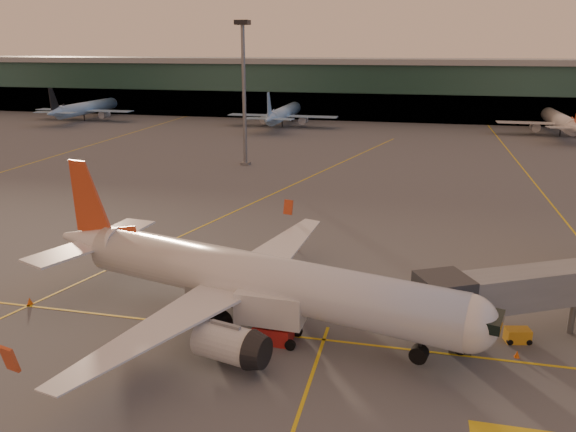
# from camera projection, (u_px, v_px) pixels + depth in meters

# --- Properties ---
(ground) EXTENTS (600.00, 600.00, 0.00)m
(ground) POSITION_uv_depth(u_px,v_px,m) (241.00, 367.00, 39.03)
(ground) COLOR #4C4F54
(ground) RESTS_ON ground
(taxi_markings) EXTENTS (100.12, 173.00, 0.01)m
(taxi_markings) POSITION_uv_depth(u_px,v_px,m) (285.00, 198.00, 82.06)
(taxi_markings) COLOR yellow
(taxi_markings) RESTS_ON ground
(terminal) EXTENTS (400.00, 20.00, 17.60)m
(terminal) POSITION_uv_depth(u_px,v_px,m) (383.00, 89.00, 168.60)
(terminal) COLOR #19382D
(terminal) RESTS_ON ground
(mast_west_near) EXTENTS (2.40, 2.40, 25.60)m
(mast_west_near) POSITION_uv_depth(u_px,v_px,m) (244.00, 83.00, 100.49)
(mast_west_near) COLOR slate
(mast_west_near) RESTS_ON ground
(distant_aircraft_row) EXTENTS (225.00, 34.00, 13.00)m
(distant_aircraft_row) POSITION_uv_depth(u_px,v_px,m) (186.00, 123.00, 160.54)
(distant_aircraft_row) COLOR #83AFDC
(distant_aircraft_row) RESTS_ON ground
(main_airplane) EXTENTS (38.43, 35.00, 11.74)m
(main_airplane) POSITION_uv_depth(u_px,v_px,m) (246.00, 279.00, 44.14)
(main_airplane) COLOR silver
(main_airplane) RESTS_ON ground
(catering_truck) EXTENTS (5.18, 2.51, 3.94)m
(catering_truck) POSITION_uv_depth(u_px,v_px,m) (271.00, 313.00, 41.98)
(catering_truck) COLOR red
(catering_truck) RESTS_ON ground
(gpu_cart) EXTENTS (2.03, 1.47, 1.07)m
(gpu_cart) POSITION_uv_depth(u_px,v_px,m) (518.00, 336.00, 42.18)
(gpu_cart) COLOR orange
(gpu_cart) RESTS_ON ground
(cone_nose) EXTENTS (0.41, 0.41, 0.52)m
(cone_nose) POSITION_uv_depth(u_px,v_px,m) (517.00, 354.00, 40.17)
(cone_nose) COLOR #E1560B
(cone_nose) RESTS_ON ground
(cone_tail) EXTENTS (0.49, 0.49, 0.63)m
(cone_tail) POSITION_uv_depth(u_px,v_px,m) (30.00, 301.00, 48.38)
(cone_tail) COLOR #E1560B
(cone_tail) RESTS_ON ground
(cone_wing_left) EXTENTS (0.39, 0.39, 0.50)m
(cone_wing_left) POSITION_uv_depth(u_px,v_px,m) (297.00, 248.00, 61.09)
(cone_wing_left) COLOR #E1560B
(cone_wing_left) RESTS_ON ground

